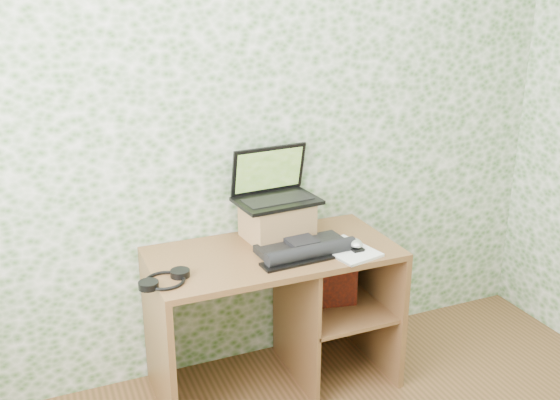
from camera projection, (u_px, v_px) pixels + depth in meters
name	position (u px, v px, depth m)	size (l,w,h in m)	color
wall_back	(249.00, 126.00, 3.10)	(3.50, 3.50, 0.00)	white
desk	(286.00, 295.00, 3.16)	(1.20, 0.60, 0.75)	brown
riser	(277.00, 220.00, 3.14)	(0.32, 0.26, 0.19)	olive
laptop	(274.00, 188.00, 3.13)	(0.42, 0.31, 0.27)	black
keyboard	(306.00, 249.00, 2.98)	(0.51, 0.28, 0.07)	black
headphones	(165.00, 280.00, 2.70)	(0.24, 0.23, 0.03)	black
notepad	(347.00, 250.00, 3.01)	(0.21, 0.30, 0.01)	white
mouse	(355.00, 245.00, 3.00)	(0.07, 0.11, 0.04)	#BBBBBE
pen	(350.00, 244.00, 3.05)	(0.01, 0.01, 0.14)	black
red_box	(332.00, 278.00, 3.21)	(0.25, 0.08, 0.30)	maroon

